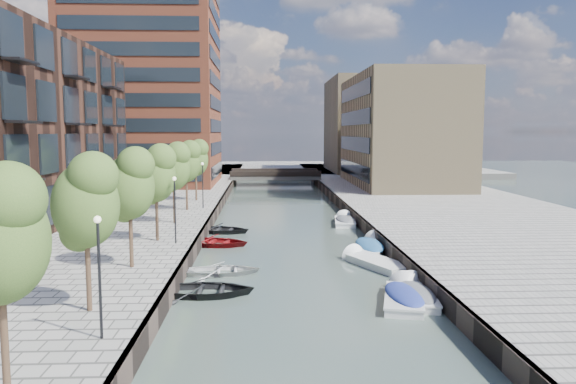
{
  "coord_description": "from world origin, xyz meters",
  "views": [
    {
      "loc": [
        -1.82,
        -10.28,
        7.83
      ],
      "look_at": [
        0.0,
        30.04,
        3.5
      ],
      "focal_mm": 35.0,
      "sensor_mm": 36.0,
      "label": 1
    }
  ],
  "objects": [
    {
      "name": "motorboat_0",
      "position": [
        4.73,
        14.91,
        0.2
      ],
      "size": [
        2.84,
        5.19,
        1.64
      ],
      "color": "silver",
      "rests_on": "ground"
    },
    {
      "name": "tree_6",
      "position": [
        -8.5,
        46.0,
        5.31
      ],
      "size": [
        2.5,
        2.5,
        5.95
      ],
      "color": "#382619",
      "rests_on": "quay_left"
    },
    {
      "name": "tree_3",
      "position": [
        -8.5,
        25.0,
        5.31
      ],
      "size": [
        2.5,
        2.5,
        5.95
      ],
      "color": "#382619",
      "rests_on": "quay_left"
    },
    {
      "name": "far_closure",
      "position": [
        0.0,
        100.0,
        0.5
      ],
      "size": [
        80.0,
        40.0,
        1.0
      ],
      "primitive_type": "cube",
      "color": "gray",
      "rests_on": "ground"
    },
    {
      "name": "bridge",
      "position": [
        0.0,
        72.0,
        1.39
      ],
      "size": [
        13.0,
        6.0,
        1.3
      ],
      "color": "gray",
      "rests_on": "ground"
    },
    {
      "name": "sloop_4",
      "position": [
        -5.17,
        33.09,
        0.0
      ],
      "size": [
        5.26,
        4.27,
        0.96
      ],
      "primitive_type": "imported",
      "rotation": [
        0.0,
        0.0,
        1.34
      ],
      "color": "black",
      "rests_on": "ground"
    },
    {
      "name": "lamp_2",
      "position": [
        -7.2,
        40.0,
        3.51
      ],
      "size": [
        0.24,
        0.24,
        4.12
      ],
      "color": "black",
      "rests_on": "quay_left"
    },
    {
      "name": "apartment_block",
      "position": [
        -20.0,
        30.0,
        8.0
      ],
      "size": [
        8.0,
        38.0,
        14.0
      ],
      "primitive_type": "cube",
      "color": "black",
      "rests_on": "quay_left"
    },
    {
      "name": "sloop_3",
      "position": [
        -4.03,
        20.23,
        0.0
      ],
      "size": [
        4.33,
        3.26,
        0.85
      ],
      "primitive_type": "imported",
      "rotation": [
        0.0,
        0.0,
        1.65
      ],
      "color": "silver",
      "rests_on": "ground"
    },
    {
      "name": "sloop_2",
      "position": [
        -5.17,
        28.07,
        0.0
      ],
      "size": [
        5.42,
        4.42,
        0.98
      ],
      "primitive_type": "imported",
      "rotation": [
        0.0,
        0.0,
        1.33
      ],
      "color": "maroon",
      "rests_on": "ground"
    },
    {
      "name": "lamp_1",
      "position": [
        -7.2,
        24.0,
        3.51
      ],
      "size": [
        0.24,
        0.24,
        4.12
      ],
      "color": "black",
      "rests_on": "quay_left"
    },
    {
      "name": "car",
      "position": [
        11.86,
        62.89,
        1.69
      ],
      "size": [
        2.37,
        4.29,
        1.38
      ],
      "primitive_type": "imported",
      "rotation": [
        0.0,
        0.0,
        -0.19
      ],
      "color": "silver",
      "rests_on": "quay_right"
    },
    {
      "name": "quay_right",
      "position": [
        16.0,
        40.0,
        0.5
      ],
      "size": [
        20.0,
        140.0,
        1.0
      ],
      "primitive_type": "cube",
      "color": "gray",
      "rests_on": "ground"
    },
    {
      "name": "motorboat_3",
      "position": [
        5.3,
        25.98,
        0.22
      ],
      "size": [
        3.61,
        5.74,
        1.81
      ],
      "color": "white",
      "rests_on": "ground"
    },
    {
      "name": "tree_2",
      "position": [
        -8.5,
        18.0,
        5.31
      ],
      "size": [
        2.5,
        2.5,
        5.95
      ],
      "color": "#382619",
      "rests_on": "quay_left"
    },
    {
      "name": "tower",
      "position": [
        -17.0,
        65.0,
        16.0
      ],
      "size": [
        18.0,
        18.0,
        30.0
      ],
      "primitive_type": "cube",
      "color": "brown",
      "rests_on": "quay_left"
    },
    {
      "name": "tree_5",
      "position": [
        -8.5,
        39.0,
        5.31
      ],
      "size": [
        2.5,
        2.5,
        5.95
      ],
      "color": "#382619",
      "rests_on": "quay_left"
    },
    {
      "name": "tree_4",
      "position": [
        -8.5,
        32.0,
        5.31
      ],
      "size": [
        2.5,
        2.5,
        5.95
      ],
      "color": "#382619",
      "rests_on": "quay_left"
    },
    {
      "name": "tree_1",
      "position": [
        -8.5,
        11.0,
        5.31
      ],
      "size": [
        2.5,
        2.5,
        5.95
      ],
      "color": "#382619",
      "rests_on": "quay_left"
    },
    {
      "name": "lamp_0",
      "position": [
        -7.2,
        8.0,
        3.51
      ],
      "size": [
        0.24,
        0.24,
        4.12
      ],
      "color": "black",
      "rests_on": "quay_left"
    },
    {
      "name": "water",
      "position": [
        0.0,
        40.0,
        0.0
      ],
      "size": [
        300.0,
        300.0,
        0.0
      ],
      "primitive_type": "plane",
      "color": "#38473F",
      "rests_on": "ground"
    },
    {
      "name": "motorboat_1",
      "position": [
        5.38,
        15.29,
        0.19
      ],
      "size": [
        2.17,
        4.75,
        1.53
      ],
      "color": "silver",
      "rests_on": "ground"
    },
    {
      "name": "motorboat_2",
      "position": [
        4.61,
        21.98,
        0.1
      ],
      "size": [
        3.62,
        5.21,
        1.65
      ],
      "color": "white",
      "rests_on": "ground"
    },
    {
      "name": "motorboat_4",
      "position": [
        5.21,
        37.08,
        0.2
      ],
      "size": [
        2.21,
        5.0,
        1.61
      ],
      "color": "white",
      "rests_on": "ground"
    },
    {
      "name": "quay_wall_right",
      "position": [
        6.1,
        40.0,
        0.5
      ],
      "size": [
        0.25,
        140.0,
        1.0
      ],
      "primitive_type": "cube",
      "color": "#332823",
      "rests_on": "ground"
    },
    {
      "name": "tan_block_near",
      "position": [
        16.0,
        62.0,
        8.0
      ],
      "size": [
        12.0,
        25.0,
        14.0
      ],
      "primitive_type": "cube",
      "color": "#957F5B",
      "rests_on": "quay_right"
    },
    {
      "name": "tan_block_far",
      "position": [
        16.0,
        88.0,
        9.0
      ],
      "size": [
        12.0,
        20.0,
        16.0
      ],
      "primitive_type": "cube",
      "color": "#957F5B",
      "rests_on": "quay_right"
    },
    {
      "name": "quay_wall_left",
      "position": [
        -6.1,
        40.0,
        0.5
      ],
      "size": [
        0.25,
        140.0,
        1.0
      ],
      "primitive_type": "cube",
      "color": "#332823",
      "rests_on": "ground"
    },
    {
      "name": "sloop_1",
      "position": [
        -4.61,
        16.2,
        0.0
      ],
      "size": [
        4.82,
        3.48,
        0.99
      ],
      "primitive_type": "imported",
      "rotation": [
        0.0,
        0.0,
        1.56
      ],
      "color": "black",
      "rests_on": "ground"
    }
  ]
}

